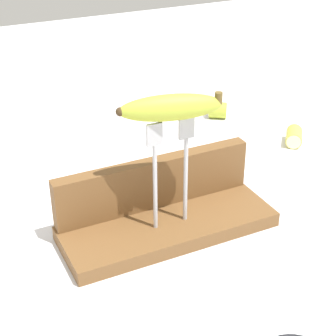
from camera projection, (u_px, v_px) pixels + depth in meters
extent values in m
plane|color=silver|center=(168.00, 232.00, 0.95)|extent=(3.00, 3.00, 0.00)
cube|color=brown|center=(168.00, 226.00, 0.94)|extent=(0.36, 0.14, 0.03)
cube|color=brown|center=(154.00, 183.00, 0.96)|extent=(0.35, 0.03, 0.09)
cylinder|color=#B2B2B7|center=(155.00, 188.00, 0.88)|extent=(0.01, 0.01, 0.15)
cube|color=#B2B2B7|center=(154.00, 135.00, 0.84)|extent=(0.03, 0.01, 0.04)
cylinder|color=#B2B2B7|center=(186.00, 180.00, 0.90)|extent=(0.01, 0.01, 0.15)
cube|color=#B2B2B7|center=(186.00, 128.00, 0.86)|extent=(0.03, 0.01, 0.04)
ellipsoid|color=#B2C138|center=(171.00, 108.00, 0.83)|extent=(0.16, 0.08, 0.04)
cylinder|color=brown|center=(219.00, 98.00, 0.84)|extent=(0.01, 0.01, 0.02)
sphere|color=#3F2D19|center=(120.00, 112.00, 0.81)|extent=(0.01, 0.01, 0.01)
cylinder|color=#B2B2B7|center=(163.00, 164.00, 1.15)|extent=(0.14, 0.06, 0.01)
cube|color=#B2B2B7|center=(206.00, 163.00, 1.16)|extent=(0.04, 0.04, 0.01)
cylinder|color=#B2C138|center=(218.00, 110.00, 1.37)|extent=(0.06, 0.06, 0.04)
cylinder|color=beige|center=(209.00, 110.00, 1.37)|extent=(0.02, 0.03, 0.03)
cylinder|color=#DBD147|center=(294.00, 136.00, 1.24)|extent=(0.06, 0.07, 0.04)
cylinder|color=beige|center=(294.00, 142.00, 1.21)|extent=(0.03, 0.02, 0.03)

